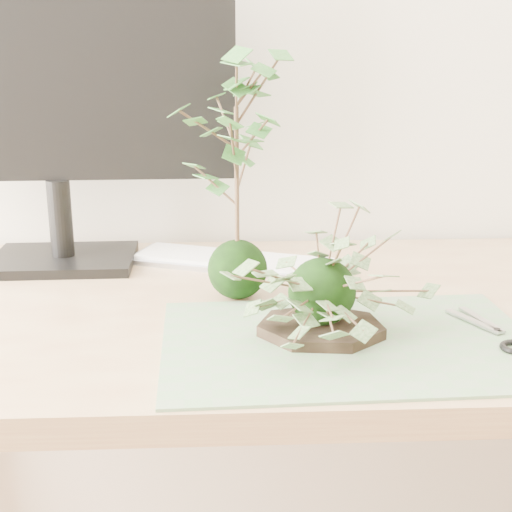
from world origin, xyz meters
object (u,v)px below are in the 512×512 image
at_px(monitor, 51,83).
at_px(keyboard, 239,261).
at_px(ivy_kokedama, 323,261).
at_px(desk, 300,352).
at_px(maple_kokedama, 236,123).

bearing_deg(monitor, keyboard, -6.90).
xyz_separation_m(ivy_kokedama, keyboard, (-0.10, 0.33, -0.10)).
height_order(desk, monitor, monitor).
relative_size(ivy_kokedama, maple_kokedama, 0.84).
height_order(maple_kokedama, keyboard, maple_kokedama).
bearing_deg(ivy_kokedama, keyboard, 107.37).
bearing_deg(ivy_kokedama, monitor, 139.16).
xyz_separation_m(ivy_kokedama, maple_kokedama, (-0.11, 0.16, 0.16)).
bearing_deg(desk, monitor, 151.61).
height_order(ivy_kokedama, keyboard, ivy_kokedama).
height_order(keyboard, monitor, monitor).
distance_m(ivy_kokedama, maple_kokedama, 0.25).
relative_size(ivy_kokedama, monitor, 0.52).
relative_size(ivy_kokedama, keyboard, 0.79).
relative_size(desk, ivy_kokedama, 4.89).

